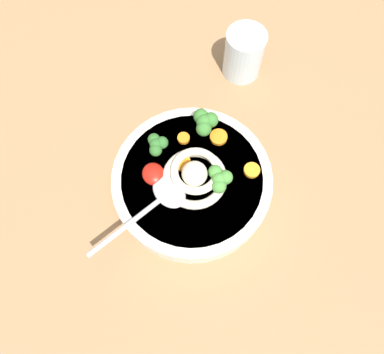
# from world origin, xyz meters

# --- Properties ---
(table_slab) EXTENTS (1.19, 1.19, 0.03)m
(table_slab) POSITION_xyz_m (0.00, 0.00, 0.01)
(table_slab) COLOR #936D47
(table_slab) RESTS_ON ground
(soup_bowl) EXTENTS (0.26, 0.26, 0.05)m
(soup_bowl) POSITION_xyz_m (0.01, -0.01, 0.05)
(soup_bowl) COLOR silver
(soup_bowl) RESTS_ON table_slab
(noodle_pile) EXTENTS (0.11, 0.11, 0.05)m
(noodle_pile) POSITION_xyz_m (0.01, -0.01, 0.09)
(noodle_pile) COLOR beige
(noodle_pile) RESTS_ON soup_bowl
(soup_spoon) EXTENTS (0.09, 0.17, 0.02)m
(soup_spoon) POSITION_xyz_m (-0.01, 0.05, 0.08)
(soup_spoon) COLOR #B7B7BC
(soup_spoon) RESTS_ON soup_bowl
(chili_sauce_dollop) EXTENTS (0.04, 0.03, 0.02)m
(chili_sauce_dollop) POSITION_xyz_m (0.04, 0.05, 0.08)
(chili_sauce_dollop) COLOR #B2190F
(chili_sauce_dollop) RESTS_ON soup_bowl
(broccoli_floret_far) EXTENTS (0.05, 0.04, 0.04)m
(broccoli_floret_far) POSITION_xyz_m (0.09, -0.06, 0.10)
(broccoli_floret_far) COLOR #7A9E60
(broccoli_floret_far) RESTS_ON soup_bowl
(broccoli_floret_left) EXTENTS (0.04, 0.03, 0.03)m
(broccoli_floret_left) POSITION_xyz_m (0.08, 0.03, 0.09)
(broccoli_floret_left) COLOR #7A9E60
(broccoli_floret_left) RESTS_ON soup_bowl
(broccoli_floret_center) EXTENTS (0.04, 0.04, 0.03)m
(broccoli_floret_center) POSITION_xyz_m (-0.01, -0.04, 0.09)
(broccoli_floret_center) COLOR #7A9E60
(broccoli_floret_center) RESTS_ON soup_bowl
(carrot_slice_extra_a) EXTENTS (0.03, 0.03, 0.01)m
(carrot_slice_extra_a) POSITION_xyz_m (-0.01, -0.10, 0.08)
(carrot_slice_extra_a) COLOR orange
(carrot_slice_extra_a) RESTS_ON soup_bowl
(carrot_slice_front) EXTENTS (0.03, 0.03, 0.01)m
(carrot_slice_front) POSITION_xyz_m (0.04, 0.00, 0.08)
(carrot_slice_front) COLOR orange
(carrot_slice_front) RESTS_ON soup_bowl
(carrot_slice_rear) EXTENTS (0.03, 0.03, 0.01)m
(carrot_slice_rear) POSITION_xyz_m (0.06, -0.07, 0.08)
(carrot_slice_rear) COLOR orange
(carrot_slice_rear) RESTS_ON soup_bowl
(carrot_slice_right) EXTENTS (0.02, 0.02, 0.01)m
(carrot_slice_right) POSITION_xyz_m (0.08, -0.02, 0.08)
(carrot_slice_right) COLOR orange
(carrot_slice_right) RESTS_ON soup_bowl
(drinking_glass) EXTENTS (0.07, 0.07, 0.09)m
(drinking_glass) POSITION_xyz_m (0.21, -0.18, 0.07)
(drinking_glass) COLOR silver
(drinking_glass) RESTS_ON table_slab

